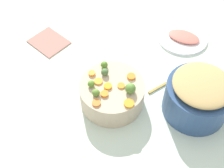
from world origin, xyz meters
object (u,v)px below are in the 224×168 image
object	(u,v)px
serving_bowl_carrots	(112,94)
wooden_spoon	(186,72)
metal_pot	(197,99)
ham_plate	(182,37)

from	to	relation	value
serving_bowl_carrots	wooden_spoon	world-z (taller)	serving_bowl_carrots
serving_bowl_carrots	metal_pot	bearing A→B (deg)	11.14
serving_bowl_carrots	ham_plate	bearing A→B (deg)	65.75
serving_bowl_carrots	ham_plate	size ratio (longest dim) A/B	1.03
wooden_spoon	metal_pot	bearing A→B (deg)	-72.41
metal_pot	serving_bowl_carrots	bearing A→B (deg)	-168.86
serving_bowl_carrots	metal_pot	size ratio (longest dim) A/B	1.01
serving_bowl_carrots	ham_plate	xyz separation A→B (m)	(0.21, 0.48, -0.05)
metal_pot	ham_plate	size ratio (longest dim) A/B	1.02
metal_pot	wooden_spoon	bearing A→B (deg)	107.59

